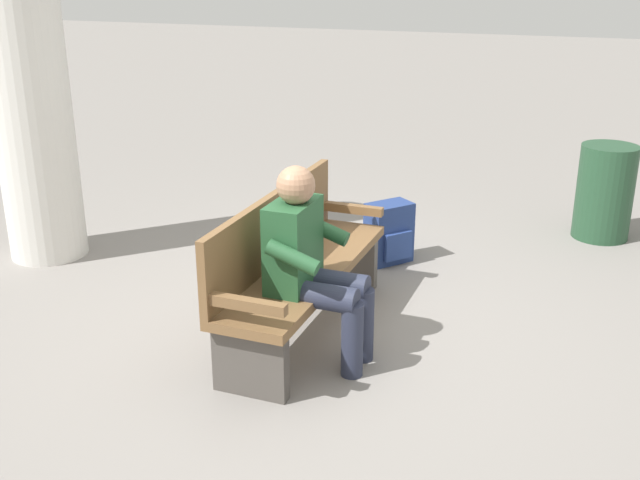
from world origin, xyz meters
name	(u,v)px	position (x,y,z in m)	size (l,w,h in m)	color
ground_plane	(306,331)	(0.00, 0.00, 0.00)	(40.00, 40.00, 0.00)	gray
bench_near	(295,264)	(0.00, -0.07, 0.46)	(1.81, 0.53, 0.90)	brown
person_seated	(311,261)	(0.31, 0.15, 0.63)	(0.58, 0.58, 1.18)	#23512D
backpack	(389,233)	(-1.34, 0.19, 0.23)	(0.40, 0.38, 0.48)	navy
support_pillar	(24,51)	(-0.58, -2.43, 1.60)	(0.59, 0.59, 3.21)	silver
trash_bin	(605,192)	(-2.49, 1.75, 0.40)	(0.47, 0.47, 0.80)	#23472D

